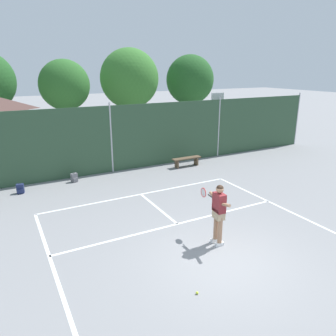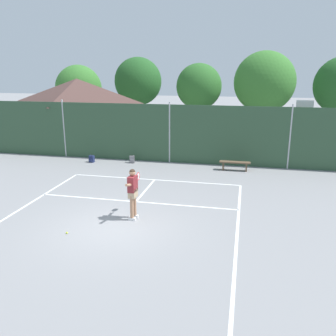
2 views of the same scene
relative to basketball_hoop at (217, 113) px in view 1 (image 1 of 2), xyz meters
name	(u,v)px [view 1 (image 1 of 2)]	position (x,y,z in m)	size (l,w,h in m)	color
ground_plane	(223,261)	(-7.26, -10.28, -2.31)	(120.00, 120.00, 0.00)	gray
court_markings	(209,250)	(-7.26, -9.63, -2.31)	(8.30, 11.10, 0.01)	white
chainlink_fence	(111,139)	(-7.26, -1.28, -0.66)	(26.09, 0.09, 3.44)	#2D4C33
basketball_hoop	(217,113)	(0.00, 0.00, 0.00)	(0.90, 0.67, 3.55)	#284CB2
treeline_backdrop	(78,83)	(-6.05, 9.77, 1.60)	(26.53, 4.41, 6.60)	brown
tennis_player	(219,209)	(-6.84, -9.44, -1.20)	(0.29, 1.44, 1.85)	silver
tennis_ball	(197,293)	(-8.60, -11.07, -2.28)	(0.07, 0.07, 0.07)	#CCE033
backpack_navy	(20,189)	(-11.63, -2.30, -2.12)	(0.32, 0.29, 0.46)	navy
backpack_grey	(74,178)	(-9.32, -1.93, -2.12)	(0.32, 0.30, 0.46)	slate
courtside_bench	(187,160)	(-3.52, -2.29, -1.95)	(1.60, 0.36, 0.48)	brown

